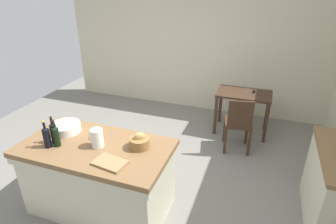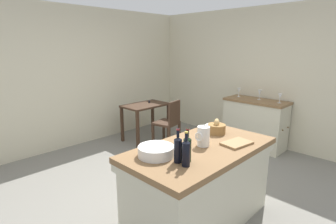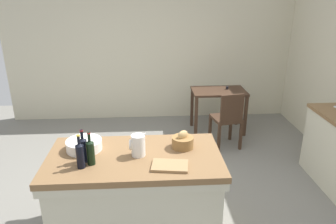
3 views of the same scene
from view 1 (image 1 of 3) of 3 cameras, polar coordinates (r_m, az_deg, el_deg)
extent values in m
plane|color=slate|center=(3.98, -5.09, -13.48)|extent=(6.76, 6.76, 0.00)
cube|color=beige|center=(5.67, 5.53, 13.40)|extent=(5.32, 0.12, 2.60)
cube|color=brown|center=(3.17, -14.53, -7.07)|extent=(1.64, 0.88, 0.06)
cube|color=beige|center=(3.21, -14.39, -8.12)|extent=(1.62, 0.86, 0.08)
cube|color=beige|center=(3.42, -13.71, -13.19)|extent=(1.56, 0.80, 0.81)
cube|color=beige|center=(3.60, 30.86, -13.79)|extent=(0.49, 1.10, 0.87)
cube|color=#3D281C|center=(4.93, 15.21, 3.60)|extent=(0.90, 0.56, 0.04)
cube|color=#3D281C|center=(4.89, 9.62, -0.75)|extent=(0.05, 0.05, 0.70)
cube|color=#3D281C|center=(4.85, 19.28, -2.18)|extent=(0.05, 0.05, 0.70)
cube|color=#3D281C|center=(5.33, 10.60, 1.49)|extent=(0.05, 0.05, 0.70)
cube|color=#3D281C|center=(5.29, 19.46, 0.19)|extent=(0.05, 0.05, 0.70)
cylinder|color=black|center=(4.95, 17.04, 4.01)|extent=(0.04, 0.04, 0.05)
cube|color=#3D281C|center=(4.49, 14.01, -2.10)|extent=(0.47, 0.47, 0.04)
cube|color=#3D281C|center=(4.23, 14.51, -0.46)|extent=(0.36, 0.10, 0.42)
cube|color=#3D281C|center=(4.78, 15.69, -3.81)|extent=(0.05, 0.05, 0.45)
cube|color=#3D281C|center=(4.75, 11.38, -3.56)|extent=(0.05, 0.05, 0.45)
cube|color=#3D281C|center=(4.48, 16.13, -6.08)|extent=(0.05, 0.05, 0.45)
cube|color=#3D281C|center=(4.44, 11.52, -5.83)|extent=(0.05, 0.05, 0.45)
cylinder|color=white|center=(3.08, -14.17, -5.15)|extent=(0.13, 0.13, 0.21)
cone|color=white|center=(2.99, -13.46, -3.51)|extent=(0.07, 0.04, 0.06)
torus|color=white|center=(3.11, -15.36, -4.71)|extent=(0.02, 0.10, 0.10)
cylinder|color=white|center=(3.50, -20.03, -3.01)|extent=(0.34, 0.34, 0.10)
cylinder|color=olive|center=(3.01, -5.78, -6.25)|extent=(0.21, 0.21, 0.11)
ellipsoid|color=tan|center=(2.97, -5.85, -5.02)|extent=(0.13, 0.12, 0.10)
cube|color=#99754C|center=(2.83, -11.69, -10.04)|extent=(0.34, 0.25, 0.02)
cylinder|color=black|center=(3.22, -21.72, -4.78)|extent=(0.07, 0.07, 0.21)
cone|color=black|center=(3.17, -22.06, -2.96)|extent=(0.07, 0.07, 0.02)
cylinder|color=black|center=(3.15, -22.21, -2.17)|extent=(0.03, 0.03, 0.07)
cylinder|color=maroon|center=(3.13, -22.30, -1.67)|extent=(0.03, 0.03, 0.01)
cylinder|color=black|center=(3.30, -22.12, -4.12)|extent=(0.07, 0.07, 0.21)
cone|color=black|center=(3.24, -22.47, -2.30)|extent=(0.07, 0.07, 0.03)
cylinder|color=black|center=(3.22, -22.62, -1.51)|extent=(0.03, 0.03, 0.08)
cylinder|color=maroon|center=(3.21, -22.71, -1.01)|extent=(0.03, 0.03, 0.01)
cylinder|color=black|center=(3.24, -23.38, -4.93)|extent=(0.07, 0.07, 0.21)
cone|color=black|center=(3.18, -23.75, -3.09)|extent=(0.07, 0.07, 0.02)
cylinder|color=black|center=(3.16, -23.91, -2.30)|extent=(0.03, 0.03, 0.07)
cylinder|color=#B29933|center=(3.15, -24.01, -1.79)|extent=(0.03, 0.03, 0.01)
camera|label=2|loc=(3.78, -59.88, 3.09)|focal=28.39mm
camera|label=3|loc=(1.57, -86.74, -6.59)|focal=34.17mm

